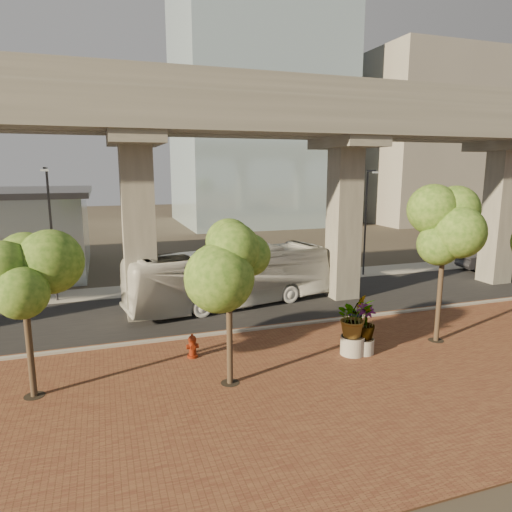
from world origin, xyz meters
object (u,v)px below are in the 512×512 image
object	(u,v)px
transit_bus	(231,277)
planter_front	(353,320)
parked_car	(490,260)
fire_hydrant	(192,346)

from	to	relation	value
transit_bus	planter_front	distance (m)	9.05
planter_front	parked_car	bearing A→B (deg)	30.78
fire_hydrant	planter_front	distance (m)	6.85
transit_bus	planter_front	world-z (taller)	transit_bus
transit_bus	fire_hydrant	world-z (taller)	transit_bus
parked_car	planter_front	world-z (taller)	planter_front
parked_car	planter_front	xyz separation A→B (m)	(-18.76, -11.18, 0.76)
parked_car	fire_hydrant	xyz separation A→B (m)	(-25.27, -9.31, -0.28)
parked_car	fire_hydrant	distance (m)	26.93
fire_hydrant	planter_front	world-z (taller)	planter_front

